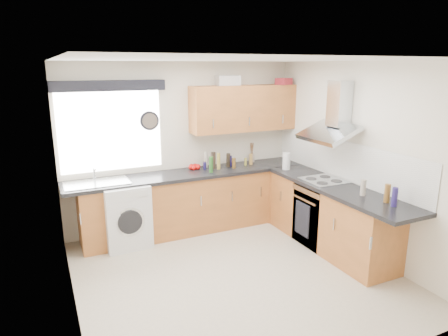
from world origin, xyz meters
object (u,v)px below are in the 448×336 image
oven (321,214)px  extractor_hood (334,118)px  upper_cabinets (244,108)px  washing_machine (125,215)px

oven → extractor_hood: bearing=-0.0°
upper_cabinets → washing_machine: upper_cabinets is taller
oven → upper_cabinets: bearing=112.5°
oven → extractor_hood: extractor_hood is taller
oven → upper_cabinets: upper_cabinets is taller
washing_machine → oven: bearing=-26.1°
oven → washing_machine: bearing=156.3°
upper_cabinets → washing_machine: size_ratio=1.92×
oven → upper_cabinets: size_ratio=0.50×
oven → washing_machine: (-2.50, 1.10, 0.02)m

